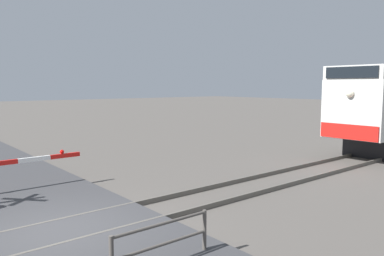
% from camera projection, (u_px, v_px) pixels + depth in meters
% --- Properties ---
extents(ground_plane, '(160.00, 160.00, 0.00)m').
position_uv_depth(ground_plane, '(60.00, 236.00, 8.58)').
color(ground_plane, '#514C47').
extents(rail_track_left, '(0.08, 80.00, 0.15)m').
position_uv_depth(rail_track_left, '(49.00, 224.00, 9.12)').
color(rail_track_left, '#59544C').
rests_on(rail_track_left, ground_plane).
extents(rail_track_right, '(0.08, 80.00, 0.15)m').
position_uv_depth(rail_track_right, '(72.00, 243.00, 8.02)').
color(rail_track_right, '#59544C').
rests_on(rail_track_right, ground_plane).
extents(road_surface, '(36.00, 4.76, 0.15)m').
position_uv_depth(road_surface, '(60.00, 233.00, 8.57)').
color(road_surface, '#38383A').
rests_on(road_surface, ground_plane).
extents(guard_railing, '(0.08, 2.11, 0.95)m').
position_uv_depth(guard_railing, '(162.00, 240.00, 6.87)').
color(guard_railing, '#4C4742').
rests_on(guard_railing, ground_plane).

